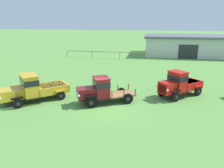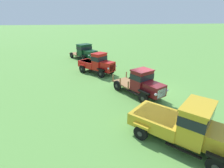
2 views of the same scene
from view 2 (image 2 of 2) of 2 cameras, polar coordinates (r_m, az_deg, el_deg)
ground_plane at (r=14.96m, az=12.20°, el=-2.60°), size 240.00×240.00×0.00m
vintage_truck_second_in_line at (r=9.29m, az=23.59°, el=-12.25°), size 5.37×5.10×2.29m
vintage_truck_midrow_center at (r=13.57m, az=10.01°, el=0.25°), size 4.91×3.50×2.18m
vintage_truck_far_side at (r=19.07m, az=-4.78°, el=6.64°), size 4.26×4.03×2.31m
vintage_truck_back_of_row at (r=25.59m, az=-8.69°, el=10.39°), size 5.31×4.23×2.20m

